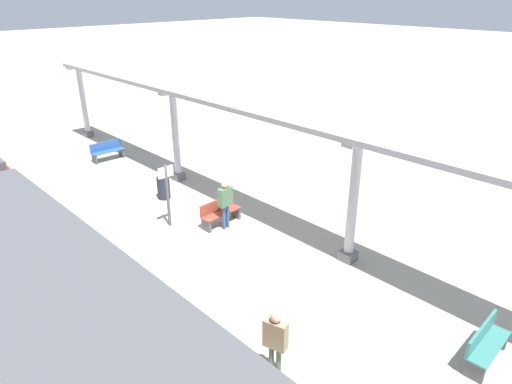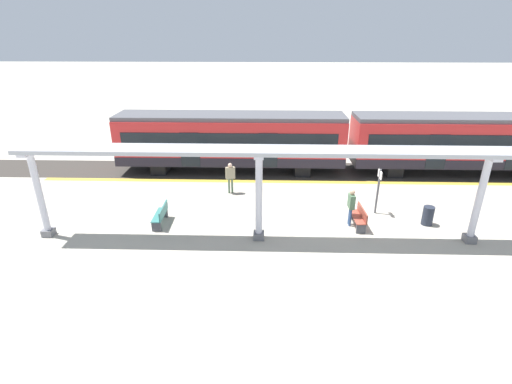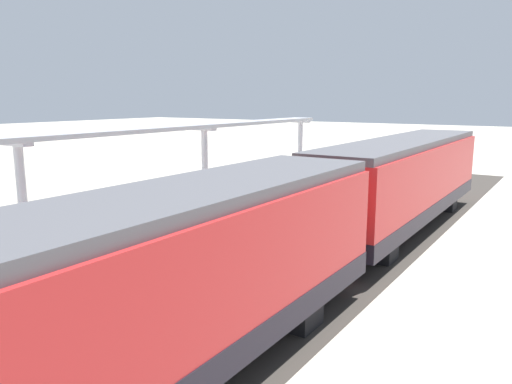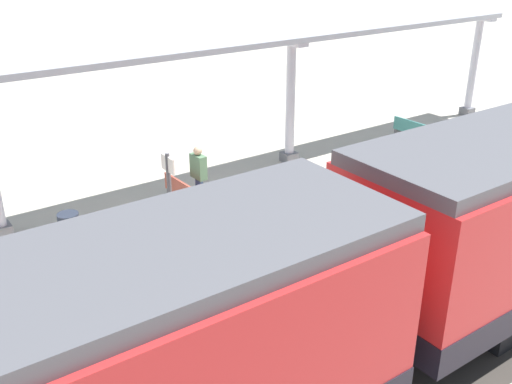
{
  "view_description": "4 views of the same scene",
  "coord_description": "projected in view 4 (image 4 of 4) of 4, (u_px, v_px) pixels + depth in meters",
  "views": [
    {
      "loc": [
        -6.79,
        -10.53,
        7.37
      ],
      "look_at": [
        1.42,
        -1.98,
        2.04
      ],
      "focal_mm": 31.89,
      "sensor_mm": 36.0,
      "label": 1
    },
    {
      "loc": [
        16.98,
        -3.84,
        8.05
      ],
      "look_at": [
        1.32,
        -4.3,
        1.34
      ],
      "focal_mm": 26.79,
      "sensor_mm": 36.0,
      "label": 2
    },
    {
      "loc": [
        -10.72,
        12.76,
        4.97
      ],
      "look_at": [
        -0.35,
        -2.99,
        1.41
      ],
      "focal_mm": 34.65,
      "sensor_mm": 36.0,
      "label": 3
    },
    {
      "loc": [
        -10.46,
        6.71,
        6.65
      ],
      "look_at": [
        -0.72,
        -0.16,
        1.36
      ],
      "focal_mm": 41.43,
      "sensor_mm": 36.0,
      "label": 4
    }
  ],
  "objects": [
    {
      "name": "canopy_pillar_nearest",
      "position": [
        474.0,
        67.0,
        22.46
      ],
      "size": [
        1.1,
        0.44,
        3.74
      ],
      "color": "slate",
      "rests_on": "ground"
    },
    {
      "name": "canopy_beam",
      "position": [
        164.0,
        53.0,
        14.84
      ],
      "size": [
        1.2,
        26.76,
        0.16
      ],
      "primitive_type": "cube",
      "color": "#A8AAB2",
      "rests_on": "canopy_pillar_nearest"
    },
    {
      "name": "bench_near_end",
      "position": [
        413.0,
        132.0,
        19.79
      ],
      "size": [
        1.51,
        0.48,
        0.86
      ],
      "color": "#367873",
      "rests_on": "ground"
    },
    {
      "name": "canopy_pillar_second",
      "position": [
        290.0,
        103.0,
        17.78
      ],
      "size": [
        1.1,
        0.44,
        3.74
      ],
      "color": "slate",
      "rests_on": "ground"
    },
    {
      "name": "passenger_waiting_near_edge",
      "position": [
        451.0,
        165.0,
        15.41
      ],
      "size": [
        0.34,
        0.52,
        1.67
      ],
      "color": "#4C674C",
      "rests_on": "ground"
    },
    {
      "name": "bench_mid_platform",
      "position": [
        185.0,
        195.0,
        15.13
      ],
      "size": [
        1.52,
        0.5,
        0.86
      ],
      "color": "#964131",
      "rests_on": "ground"
    },
    {
      "name": "trash_bin",
      "position": [
        70.0,
        231.0,
        13.34
      ],
      "size": [
        0.48,
        0.48,
        0.86
      ],
      "primitive_type": "cylinder",
      "color": "#232A37",
      "rests_on": "ground"
    },
    {
      "name": "ground_plane",
      "position": [
        233.0,
        235.0,
        14.05
      ],
      "size": [
        176.0,
        176.0,
        0.0
      ],
      "primitive_type": "plane",
      "color": "#AFA998"
    },
    {
      "name": "tactile_edge_strip",
      "position": [
        327.0,
        302.0,
        11.54
      ],
      "size": [
        0.43,
        33.44,
        0.01
      ],
      "primitive_type": "cube",
      "color": "gold",
      "rests_on": "ground"
    },
    {
      "name": "trackbed",
      "position": [
        397.0,
        351.0,
        10.18
      ],
      "size": [
        3.2,
        45.44,
        0.01
      ],
      "primitive_type": "cube",
      "color": "#38332D",
      "rests_on": "ground"
    },
    {
      "name": "platform_info_sign",
      "position": [
        169.0,
        190.0,
        13.21
      ],
      "size": [
        0.56,
        0.1,
        2.2
      ],
      "color": "#4C4C51",
      "rests_on": "ground"
    },
    {
      "name": "passenger_by_the_benches",
      "position": [
        199.0,
        170.0,
        15.03
      ],
      "size": [
        0.5,
        0.24,
        1.7
      ],
      "color": "#314E7F",
      "rests_on": "ground"
    }
  ]
}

